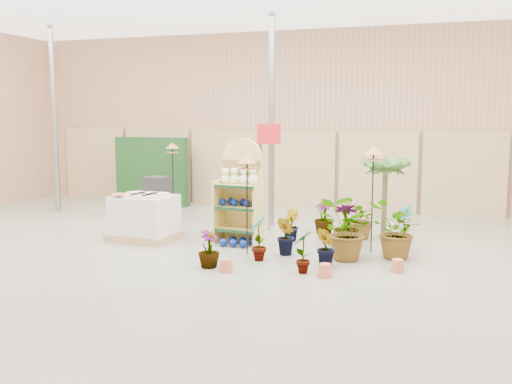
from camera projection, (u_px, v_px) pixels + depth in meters
room at (229, 125)px, 9.69m from camera, size 15.20×12.10×4.70m
display_shelf at (241, 195)px, 10.67m from camera, size 0.87×0.61×1.96m
teddy_bears at (240, 177)px, 10.53m from camera, size 0.73×0.19×0.31m
gazing_balls_shelf at (239, 202)px, 10.59m from camera, size 0.72×0.25×0.14m
gazing_balls_floor at (238, 242)px, 10.44m from camera, size 0.63×0.39×0.15m
pallet_stack at (145, 217)px, 10.93m from camera, size 1.26×1.07×0.89m
charcoal_planters at (158, 199)px, 12.94m from camera, size 0.50×0.50×1.00m
trellis_stock at (152, 171)px, 15.07m from camera, size 2.00×0.30×1.80m
offer_sign at (269, 155)px, 11.69m from camera, size 0.50×0.08×2.20m
bird_table_front at (247, 162)px, 9.62m from camera, size 0.34×0.34×1.72m
bird_table_right at (374, 154)px, 9.75m from camera, size 0.34×0.34×1.86m
bird_table_back at (172, 148)px, 13.99m from camera, size 0.34×0.34×1.71m
palm at (385, 166)px, 10.83m from camera, size 0.70×0.70×1.67m
potted_plant_0 at (259, 237)px, 9.37m from camera, size 0.39×0.48×0.78m
potted_plant_1 at (286, 236)px, 9.70m from camera, size 0.46×0.48×0.68m
potted_plant_2 at (344, 231)px, 9.36m from camera, size 1.07×0.98×0.99m
potted_plant_3 at (346, 225)px, 10.34m from camera, size 0.55×0.55×0.81m
potted_plant_4 at (404, 227)px, 10.08m from camera, size 0.49×0.53×0.83m
potted_plant_5 at (291, 225)px, 10.84m from camera, size 0.41×0.43×0.61m
potted_plant_6 at (360, 219)px, 10.98m from camera, size 0.80×0.86×0.79m
potted_plant_7 at (209, 249)px, 8.94m from camera, size 0.42×0.42×0.60m
potted_plant_8 at (303, 251)px, 8.63m from camera, size 0.32×0.41×0.69m
potted_plant_9 at (326, 247)px, 8.94m from camera, size 0.41×0.44×0.65m
potted_plant_10 at (396, 231)px, 9.44m from camera, size 1.11×1.14×0.96m
potted_plant_11 at (324, 217)px, 11.48m from camera, size 0.52×0.52×0.70m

